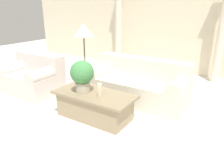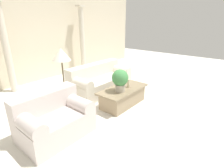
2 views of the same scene
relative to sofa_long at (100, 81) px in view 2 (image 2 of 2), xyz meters
name	(u,v)px [view 2 (image 2 of 2)]	position (x,y,z in m)	size (l,w,h in m)	color
ground_plane	(107,101)	(-0.40, -0.65, -0.34)	(16.00, 16.00, 0.00)	silver
wall_back	(40,34)	(-0.40, 2.43, 1.26)	(10.00, 0.06, 3.20)	beige
sofa_long	(100,81)	(0.00, 0.00, 0.00)	(1.97, 0.86, 0.83)	beige
loveseat	(54,118)	(-2.13, -0.84, 0.01)	(1.26, 0.86, 0.83)	beige
coffee_table	(123,96)	(-0.28, -1.07, -0.11)	(1.38, 0.65, 0.45)	#998466
potted_plant	(120,79)	(-0.48, -1.12, 0.41)	(0.40, 0.40, 0.54)	#B2A893
pillar_candle	(128,83)	(-0.12, -1.12, 0.21)	(0.08, 0.08, 0.22)	beige
floor_lamp	(61,58)	(-1.31, -0.05, 0.92)	(0.42, 0.42, 1.47)	brown
column_left	(6,48)	(-1.69, 2.03, 0.98)	(0.27, 0.27, 2.59)	beige
column_right	(82,40)	(1.14, 2.03, 0.98)	(0.27, 0.27, 2.59)	beige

